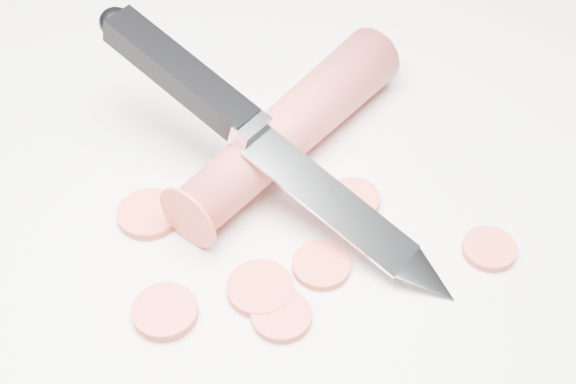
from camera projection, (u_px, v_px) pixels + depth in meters
name	position (u px, v px, depth m)	size (l,w,h in m)	color
ground	(282.00, 190.00, 0.52)	(2.40, 2.40, 0.00)	white
carrot	(290.00, 128.00, 0.53)	(0.04, 0.04, 0.20)	#BB413B
carrot_slice_0	(165.00, 312.00, 0.45)	(0.04, 0.04, 0.01)	#E74C38
carrot_slice_1	(260.00, 288.00, 0.46)	(0.04, 0.04, 0.01)	#E74C38
carrot_slice_2	(281.00, 316.00, 0.45)	(0.03, 0.03, 0.01)	#E74C38
carrot_slice_3	(354.00, 199.00, 0.51)	(0.03, 0.03, 0.01)	#E74C38
carrot_slice_4	(489.00, 249.00, 0.48)	(0.03, 0.03, 0.01)	#E74C38
carrot_slice_5	(149.00, 214.00, 0.50)	(0.04, 0.04, 0.01)	#E74C38
carrot_slice_6	(321.00, 265.00, 0.47)	(0.03, 0.03, 0.01)	#E74C38
kitchen_knife	(270.00, 142.00, 0.49)	(0.17, 0.25, 0.09)	silver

